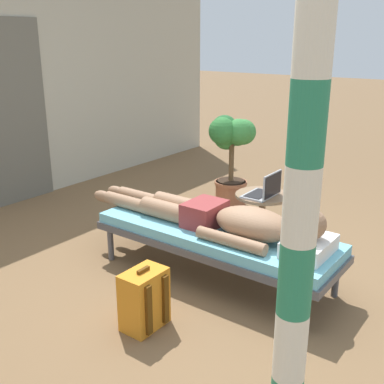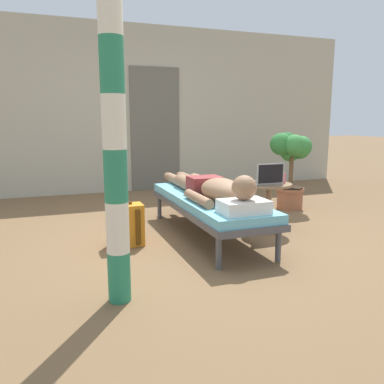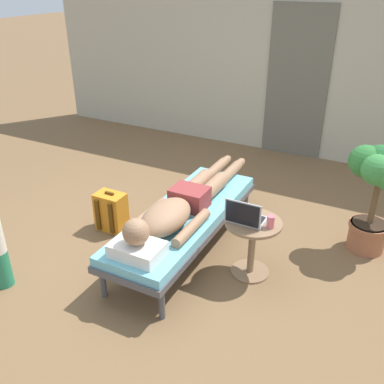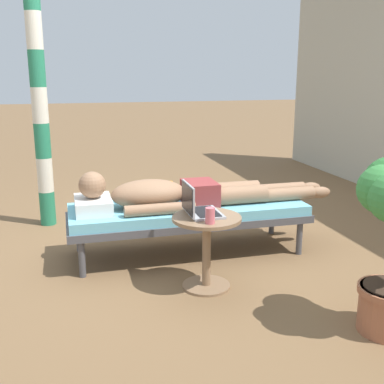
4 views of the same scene
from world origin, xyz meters
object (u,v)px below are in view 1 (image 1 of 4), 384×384
object	(u,v)px
porch_post	(301,205)
person_reclining	(225,219)
lounge_chair	(215,237)
laptop	(265,191)
backpack	(144,300)
side_table	(262,212)
potted_plant	(231,146)
drink_glass	(273,185)

from	to	relation	value
porch_post	person_reclining	bearing A→B (deg)	43.65
lounge_chair	laptop	bearing A→B (deg)	-8.87
lounge_chair	laptop	world-z (taller)	laptop
lounge_chair	backpack	world-z (taller)	backpack
lounge_chair	side_table	bearing A→B (deg)	-3.82
person_reclining	porch_post	distance (m)	1.68
lounge_chair	person_reclining	world-z (taller)	person_reclining
lounge_chair	porch_post	bearing A→B (deg)	-134.02
porch_post	potted_plant	bearing A→B (deg)	36.67
person_reclining	laptop	xyz separation A→B (m)	(0.62, -0.01, 0.07)
laptop	drink_glass	size ratio (longest dim) A/B	2.90
person_reclining	side_table	size ratio (longest dim) A/B	4.15
drink_glass	porch_post	size ratio (longest dim) A/B	0.05
drink_glass	laptop	bearing A→B (deg)	-172.25
side_table	drink_glass	bearing A→B (deg)	-8.61
side_table	potted_plant	distance (m)	1.26
person_reclining	backpack	xyz separation A→B (m)	(-0.84, 0.08, -0.32)
laptop	lounge_chair	bearing A→B (deg)	171.13
drink_glass	backpack	xyz separation A→B (m)	(-1.67, 0.06, -0.38)
lounge_chair	side_table	xyz separation A→B (m)	(0.68, -0.05, 0.01)
backpack	porch_post	bearing A→B (deg)	-103.47
person_reclining	drink_glass	size ratio (longest dim) A/B	20.29
person_reclining	drink_glass	xyz separation A→B (m)	(0.83, 0.02, 0.06)
lounge_chair	porch_post	world-z (taller)	porch_post
lounge_chair	drink_glass	bearing A→B (deg)	-4.69
drink_glass	lounge_chair	bearing A→B (deg)	175.31
potted_plant	porch_post	bearing A→B (deg)	-143.33
drink_glass	porch_post	world-z (taller)	porch_post
side_table	potted_plant	xyz separation A→B (m)	(0.85, 0.86, 0.33)
lounge_chair	person_reclining	xyz separation A→B (m)	(-0.00, -0.09, 0.17)
lounge_chair	person_reclining	bearing A→B (deg)	-90.00
person_reclining	porch_post	xyz separation A→B (m)	(-1.12, -1.07, 0.66)
person_reclining	laptop	distance (m)	0.62
person_reclining	porch_post	size ratio (longest dim) A/B	0.92
lounge_chair	porch_post	size ratio (longest dim) A/B	0.84
side_table	laptop	size ratio (longest dim) A/B	1.69
person_reclining	laptop	bearing A→B (deg)	-0.56
laptop	porch_post	world-z (taller)	porch_post
side_table	person_reclining	bearing A→B (deg)	-176.19
backpack	laptop	bearing A→B (deg)	-3.46
side_table	drink_glass	size ratio (longest dim) A/B	4.89
laptop	backpack	distance (m)	1.52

